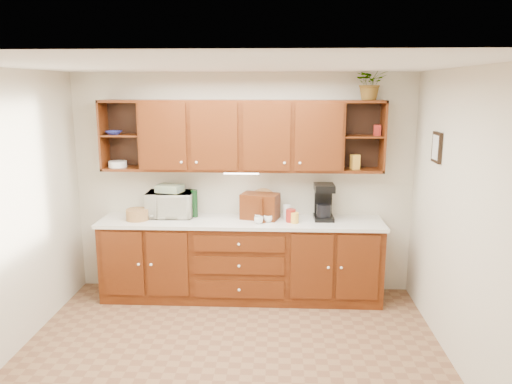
# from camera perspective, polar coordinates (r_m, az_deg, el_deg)

# --- Properties ---
(floor) EXTENTS (4.00, 4.00, 0.00)m
(floor) POSITION_cam_1_polar(r_m,az_deg,el_deg) (4.75, -3.09, -18.87)
(floor) COLOR brown
(floor) RESTS_ON ground
(ceiling) EXTENTS (4.00, 4.00, 0.00)m
(ceiling) POSITION_cam_1_polar(r_m,az_deg,el_deg) (4.09, -3.51, 14.26)
(ceiling) COLOR white
(ceiling) RESTS_ON back_wall
(back_wall) EXTENTS (4.00, 0.00, 4.00)m
(back_wall) POSITION_cam_1_polar(r_m,az_deg,el_deg) (5.94, -1.52, 0.92)
(back_wall) COLOR beige
(back_wall) RESTS_ON floor
(right_wall) EXTENTS (0.00, 3.50, 3.50)m
(right_wall) POSITION_cam_1_polar(r_m,az_deg,el_deg) (4.50, 23.03, -3.64)
(right_wall) COLOR beige
(right_wall) RESTS_ON floor
(base_cabinets) EXTENTS (3.20, 0.60, 0.90)m
(base_cabinets) POSITION_cam_1_polar(r_m,az_deg,el_deg) (5.87, -1.70, -7.81)
(base_cabinets) COLOR #3B1506
(base_cabinets) RESTS_ON floor
(countertop) EXTENTS (3.24, 0.64, 0.04)m
(countertop) POSITION_cam_1_polar(r_m,az_deg,el_deg) (5.72, -1.73, -3.41)
(countertop) COLOR silver
(countertop) RESTS_ON base_cabinets
(upper_cabinets) EXTENTS (3.20, 0.33, 0.80)m
(upper_cabinets) POSITION_cam_1_polar(r_m,az_deg,el_deg) (5.69, -1.58, 6.48)
(upper_cabinets) COLOR #3B1506
(upper_cabinets) RESTS_ON back_wall
(undercabinet_light) EXTENTS (0.40, 0.05, 0.02)m
(undercabinet_light) POSITION_cam_1_polar(r_m,az_deg,el_deg) (5.69, -1.69, 2.19)
(undercabinet_light) COLOR white
(undercabinet_light) RESTS_ON upper_cabinets
(framed_picture) EXTENTS (0.03, 0.24, 0.30)m
(framed_picture) POSITION_cam_1_polar(r_m,az_deg,el_deg) (5.23, 19.97, 4.82)
(framed_picture) COLOR black
(framed_picture) RESTS_ON right_wall
(wicker_basket) EXTENTS (0.30, 0.30, 0.13)m
(wicker_basket) POSITION_cam_1_polar(r_m,az_deg,el_deg) (5.86, -13.40, -2.52)
(wicker_basket) COLOR #9A6940
(wicker_basket) RESTS_ON countertop
(microwave) EXTENTS (0.54, 0.37, 0.29)m
(microwave) POSITION_cam_1_polar(r_m,az_deg,el_deg) (5.92, -9.76, -1.38)
(microwave) COLOR silver
(microwave) RESTS_ON countertop
(towel_stack) EXTENTS (0.33, 0.28, 0.09)m
(towel_stack) POSITION_cam_1_polar(r_m,az_deg,el_deg) (5.88, -9.83, 0.41)
(towel_stack) COLOR #C9BD5E
(towel_stack) RESTS_ON microwave
(wine_bottle) EXTENTS (0.08, 0.08, 0.32)m
(wine_bottle) POSITION_cam_1_polar(r_m,az_deg,el_deg) (5.86, -7.05, -1.30)
(wine_bottle) COLOR black
(wine_bottle) RESTS_ON countertop
(woven_tray) EXTENTS (0.34, 0.14, 0.33)m
(woven_tray) POSITION_cam_1_polar(r_m,az_deg,el_deg) (5.88, 0.81, -2.67)
(woven_tray) COLOR #9A6940
(woven_tray) RESTS_ON countertop
(bread_box) EXTENTS (0.47, 0.36, 0.29)m
(bread_box) POSITION_cam_1_polar(r_m,az_deg,el_deg) (5.75, 0.48, -1.62)
(bread_box) COLOR #3B1506
(bread_box) RESTS_ON countertop
(mug_tree) EXTENTS (0.23, 0.24, 0.27)m
(mug_tree) POSITION_cam_1_polar(r_m,az_deg,el_deg) (5.62, 0.65, -3.03)
(mug_tree) COLOR #3B1506
(mug_tree) RESTS_ON countertop
(canister_red) EXTENTS (0.14, 0.14, 0.15)m
(canister_red) POSITION_cam_1_polar(r_m,az_deg,el_deg) (5.63, 3.99, -2.71)
(canister_red) COLOR maroon
(canister_red) RESTS_ON countertop
(canister_white) EXTENTS (0.09, 0.09, 0.17)m
(canister_white) POSITION_cam_1_polar(r_m,az_deg,el_deg) (5.75, 3.53, -2.29)
(canister_white) COLOR white
(canister_white) RESTS_ON countertop
(canister_yellow) EXTENTS (0.10, 0.10, 0.12)m
(canister_yellow) POSITION_cam_1_polar(r_m,az_deg,el_deg) (5.59, 4.44, -2.96)
(canister_yellow) COLOR gold
(canister_yellow) RESTS_ON countertop
(coffee_maker) EXTENTS (0.23, 0.29, 0.41)m
(coffee_maker) POSITION_cam_1_polar(r_m,az_deg,el_deg) (5.76, 7.75, -1.17)
(coffee_maker) COLOR black
(coffee_maker) RESTS_ON countertop
(bowl_stack) EXTENTS (0.22, 0.22, 0.04)m
(bowl_stack) POSITION_cam_1_polar(r_m,az_deg,el_deg) (5.95, -15.94, 6.54)
(bowl_stack) COLOR #293298
(bowl_stack) RESTS_ON upper_cabinets
(plate_stack) EXTENTS (0.24, 0.24, 0.07)m
(plate_stack) POSITION_cam_1_polar(r_m,az_deg,el_deg) (6.01, -15.53, 3.09)
(plate_stack) COLOR white
(plate_stack) RESTS_ON upper_cabinets
(pantry_box_yellow) EXTENTS (0.11, 0.10, 0.16)m
(pantry_box_yellow) POSITION_cam_1_polar(r_m,az_deg,el_deg) (5.75, 11.26, 3.39)
(pantry_box_yellow) COLOR gold
(pantry_box_yellow) RESTS_ON upper_cabinets
(pantry_box_red) EXTENTS (0.09, 0.08, 0.12)m
(pantry_box_red) POSITION_cam_1_polar(r_m,az_deg,el_deg) (5.76, 13.68, 6.87)
(pantry_box_red) COLOR maroon
(pantry_box_red) RESTS_ON upper_cabinets
(potted_plant) EXTENTS (0.37, 0.33, 0.38)m
(potted_plant) POSITION_cam_1_polar(r_m,az_deg,el_deg) (5.69, 12.99, 12.12)
(potted_plant) COLOR #999999
(potted_plant) RESTS_ON upper_cabinets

